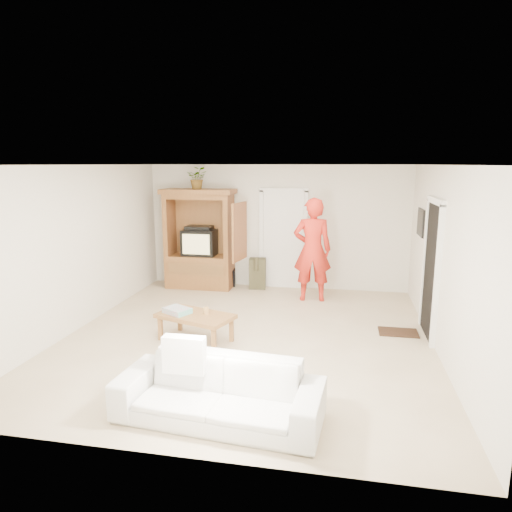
{
  "coord_description": "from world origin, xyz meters",
  "views": [
    {
      "loc": [
        1.38,
        -6.5,
        2.62
      ],
      "look_at": [
        0.02,
        0.6,
        1.15
      ],
      "focal_mm": 32.0,
      "sensor_mm": 36.0,
      "label": 1
    }
  ],
  "objects_px": {
    "armoire": "(201,245)",
    "coffee_table": "(195,318)",
    "man": "(312,250)",
    "sofa": "(219,392)"
  },
  "relations": [
    {
      "from": "sofa",
      "to": "coffee_table",
      "type": "relative_size",
      "value": 1.71
    },
    {
      "from": "armoire",
      "to": "man",
      "type": "distance_m",
      "value": 2.46
    },
    {
      "from": "man",
      "to": "sofa",
      "type": "height_order",
      "value": "man"
    },
    {
      "from": "man",
      "to": "coffee_table",
      "type": "height_order",
      "value": "man"
    },
    {
      "from": "man",
      "to": "coffee_table",
      "type": "bearing_deg",
      "value": 50.47
    },
    {
      "from": "armoire",
      "to": "coffee_table",
      "type": "relative_size",
      "value": 1.68
    },
    {
      "from": "sofa",
      "to": "coffee_table",
      "type": "bearing_deg",
      "value": 119.28
    },
    {
      "from": "sofa",
      "to": "armoire",
      "type": "bearing_deg",
      "value": 114.33
    },
    {
      "from": "armoire",
      "to": "sofa",
      "type": "distance_m",
      "value": 5.32
    },
    {
      "from": "man",
      "to": "sofa",
      "type": "distance_m",
      "value": 4.55
    }
  ]
}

